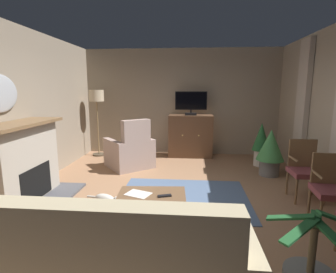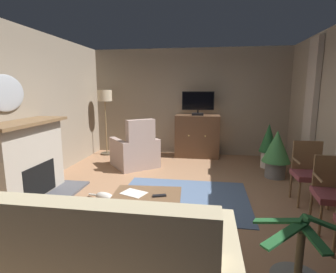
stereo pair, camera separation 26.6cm
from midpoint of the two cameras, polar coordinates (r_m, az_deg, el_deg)
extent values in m
cube|color=#936B4C|center=(4.29, -0.89, -14.15)|extent=(5.72, 7.01, 0.04)
cube|color=gray|center=(7.16, 1.79, 7.43)|extent=(5.72, 0.10, 2.79)
cube|color=gray|center=(4.93, -32.83, 4.51)|extent=(0.10, 7.01, 2.79)
cube|color=#B2A393|center=(5.91, 26.02, 7.16)|extent=(0.10, 0.44, 2.35)
cube|color=slate|center=(4.41, 1.48, -13.09)|extent=(2.10, 1.68, 0.01)
cube|color=#4C4C51|center=(4.66, -25.63, -12.64)|extent=(0.50, 1.59, 0.04)
cube|color=#ADA393|center=(4.70, -30.64, -5.32)|extent=(0.45, 1.39, 1.21)
cube|color=black|center=(4.68, -28.48, -8.85)|extent=(0.10, 0.78, 0.52)
cube|color=brown|center=(4.56, -30.96, 2.31)|extent=(0.57, 1.55, 0.05)
cube|color=#402A1C|center=(7.00, 3.75, -3.98)|extent=(1.07, 0.48, 0.06)
cube|color=brown|center=(6.89, 3.80, 0.16)|extent=(1.13, 0.54, 1.09)
sphere|color=tan|center=(6.61, 1.99, 0.21)|extent=(0.03, 0.03, 0.03)
sphere|color=tan|center=(6.60, 5.51, 0.16)|extent=(0.03, 0.03, 0.03)
cube|color=black|center=(6.77, 3.85, 4.87)|extent=(0.29, 0.20, 0.06)
cylinder|color=black|center=(6.76, 3.85, 5.46)|extent=(0.04, 0.04, 0.08)
cube|color=black|center=(6.74, 3.88, 7.75)|extent=(0.80, 0.05, 0.46)
cube|color=black|center=(6.71, 3.88, 7.74)|extent=(0.76, 0.01, 0.42)
cube|color=brown|center=(3.43, -5.84, -12.65)|extent=(0.90, 0.64, 0.03)
cylinder|color=brown|center=(3.71, 0.68, -14.40)|extent=(0.04, 0.04, 0.41)
cylinder|color=brown|center=(3.79, -11.19, -14.05)|extent=(0.04, 0.04, 0.41)
cylinder|color=brown|center=(3.28, 0.62, -17.91)|extent=(0.04, 0.04, 0.41)
cylinder|color=brown|center=(3.37, -12.98, -17.37)|extent=(0.04, 0.04, 0.41)
cube|color=black|center=(3.34, -3.07, -12.73)|extent=(0.18, 0.10, 0.02)
cube|color=silver|center=(3.45, -8.72, -12.21)|extent=(0.36, 0.31, 0.01)
cube|color=tan|center=(2.58, -12.74, -26.86)|extent=(1.83, 0.90, 0.41)
cube|color=tan|center=(2.03, -16.55, -21.46)|extent=(1.83, 0.20, 0.57)
cube|color=tan|center=(2.94, -32.92, -20.73)|extent=(0.15, 0.90, 0.63)
cube|color=tan|center=(2.44, 12.68, -26.08)|extent=(0.15, 0.90, 0.63)
cube|color=#A84C51|center=(2.22, -6.29, -23.16)|extent=(0.36, 0.13, 0.36)
cube|color=#A3897F|center=(6.09, -9.62, -4.39)|extent=(1.04, 1.08, 0.45)
cube|color=#A3897F|center=(5.66, -8.27, 0.27)|extent=(0.59, 0.53, 0.66)
cube|color=#A3897F|center=(5.93, -12.94, -3.93)|extent=(0.66, 0.77, 0.65)
cube|color=#A3897F|center=(6.23, -6.51, -3.04)|extent=(0.66, 0.77, 0.65)
cube|color=brown|center=(3.98, 30.44, -10.31)|extent=(0.49, 0.51, 0.08)
cube|color=brown|center=(4.10, 29.72, -6.28)|extent=(0.41, 0.08, 0.46)
cylinder|color=brown|center=(3.83, 28.35, -14.88)|extent=(0.04, 0.04, 0.41)
cylinder|color=brown|center=(4.18, 26.62, -12.59)|extent=(0.04, 0.04, 0.41)
cylinder|color=brown|center=(3.85, 27.88, -7.31)|extent=(0.07, 0.37, 0.03)
cube|color=brown|center=(4.67, 26.30, -7.02)|extent=(0.48, 0.46, 0.08)
cube|color=brown|center=(4.79, 25.64, -3.46)|extent=(0.43, 0.04, 0.50)
cylinder|color=brown|center=(4.50, 24.48, -10.81)|extent=(0.04, 0.04, 0.41)
cylinder|color=brown|center=(4.66, 29.36, -10.52)|extent=(0.04, 0.04, 0.41)
cylinder|color=brown|center=(4.85, 22.91, -9.19)|extent=(0.04, 0.04, 0.41)
cylinder|color=brown|center=(4.99, 27.48, -8.99)|extent=(0.04, 0.04, 0.41)
cylinder|color=brown|center=(4.70, 28.98, -4.36)|extent=(0.04, 0.36, 0.03)
cylinder|color=brown|center=(4.54, 23.97, -4.44)|extent=(0.04, 0.36, 0.03)
cylinder|color=beige|center=(6.40, 18.17, -4.42)|extent=(0.28, 0.28, 0.37)
cone|color=#235B2D|center=(6.30, 18.42, -0.01)|extent=(0.39, 0.39, 0.63)
cylinder|color=slate|center=(5.77, 19.80, -6.34)|extent=(0.39, 0.39, 0.32)
cone|color=#3D7F42|center=(5.66, 20.09, -1.72)|extent=(0.54, 0.54, 0.63)
cylinder|color=brown|center=(2.56, 26.03, -21.32)|extent=(0.06, 0.06, 0.40)
cube|color=#235B2D|center=(2.60, 26.79, -14.86)|extent=(0.22, 0.34, 0.10)
cube|color=#235B2D|center=(2.46, 21.98, -15.94)|extent=(0.36, 0.23, 0.13)
cube|color=#235B2D|center=(2.29, 23.61, -18.19)|extent=(0.38, 0.31, 0.10)
cube|color=#235B2D|center=(2.34, 28.71, -17.96)|extent=(0.15, 0.32, 0.07)
ellipsoid|color=beige|center=(4.30, -15.24, -12.98)|extent=(0.40, 0.29, 0.16)
sphere|color=beige|center=(4.16, -12.89, -13.37)|extent=(0.12, 0.12, 0.12)
cone|color=beige|center=(4.16, -12.63, -12.51)|extent=(0.04, 0.04, 0.04)
cone|color=beige|center=(4.11, -13.22, -12.80)|extent=(0.04, 0.04, 0.04)
cylinder|color=beige|center=(4.52, -17.62, -12.36)|extent=(0.22, 0.12, 0.06)
cylinder|color=#4C4233|center=(7.34, -15.67, -3.76)|extent=(0.33, 0.33, 0.04)
cylinder|color=olive|center=(7.21, -15.94, 1.63)|extent=(0.03, 0.03, 1.43)
cylinder|color=beige|center=(7.13, -16.28, 8.48)|extent=(0.38, 0.38, 0.29)
camera|label=1|loc=(0.13, -91.84, -0.33)|focal=28.17mm
camera|label=2|loc=(0.13, 88.16, 0.33)|focal=28.17mm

